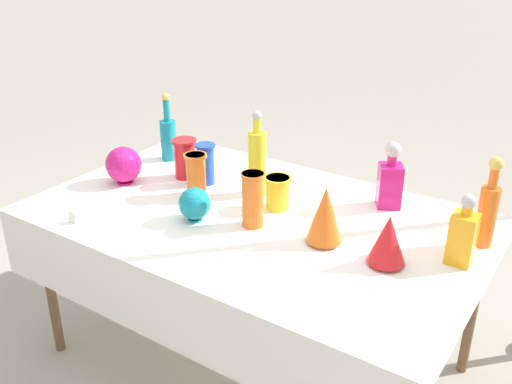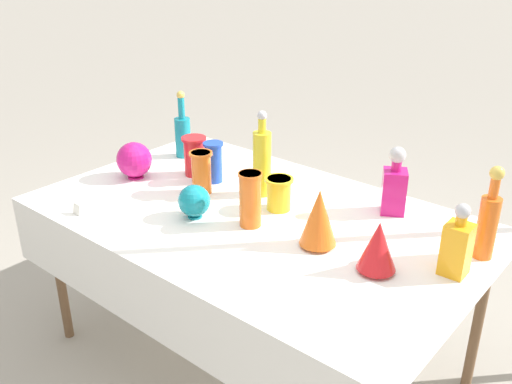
{
  "view_description": "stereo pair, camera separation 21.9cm",
  "coord_description": "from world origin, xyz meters",
  "px_view_note": "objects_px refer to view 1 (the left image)",
  "views": [
    {
      "loc": [
        1.17,
        -1.75,
        1.82
      ],
      "look_at": [
        0.0,
        0.0,
        0.86
      ],
      "focal_mm": 40.0,
      "sensor_mm": 36.0,
      "label": 1
    },
    {
      "loc": [
        1.35,
        -1.61,
        1.82
      ],
      "look_at": [
        0.0,
        0.0,
        0.86
      ],
      "focal_mm": 40.0,
      "sensor_mm": 36.0,
      "label": 2
    }
  ],
  "objects_px": {
    "square_decanter_1": "(390,180)",
    "slender_vase_2": "(196,173)",
    "slender_vase_0": "(253,198)",
    "slender_vase_1": "(185,157)",
    "tall_bottle_2": "(488,210)",
    "square_decanter_0": "(463,235)",
    "cardboard_box_behind_left": "(324,220)",
    "fluted_vase_1": "(388,240)",
    "tall_bottle_0": "(257,161)",
    "round_bowl_1": "(124,165)",
    "slender_vase_3": "(206,163)",
    "round_bowl_0": "(195,204)",
    "tall_bottle_1": "(168,136)",
    "fluted_vase_0": "(325,214)",
    "slender_vase_4": "(278,191)"
  },
  "relations": [
    {
      "from": "slender_vase_4",
      "to": "square_decanter_0",
      "type": "bearing_deg",
      "value": -0.78
    },
    {
      "from": "tall_bottle_2",
      "to": "square_decanter_1",
      "type": "distance_m",
      "value": 0.43
    },
    {
      "from": "slender_vase_2",
      "to": "cardboard_box_behind_left",
      "type": "distance_m",
      "value": 1.38
    },
    {
      "from": "slender_vase_4",
      "to": "cardboard_box_behind_left",
      "type": "xyz_separation_m",
      "value": [
        -0.32,
        1.09,
        -0.69
      ]
    },
    {
      "from": "slender_vase_0",
      "to": "slender_vase_1",
      "type": "height_order",
      "value": "slender_vase_0"
    },
    {
      "from": "square_decanter_0",
      "to": "slender_vase_4",
      "type": "distance_m",
      "value": 0.76
    },
    {
      "from": "fluted_vase_1",
      "to": "slender_vase_1",
      "type": "bearing_deg",
      "value": 169.18
    },
    {
      "from": "tall_bottle_0",
      "to": "slender_vase_4",
      "type": "height_order",
      "value": "tall_bottle_0"
    },
    {
      "from": "slender_vase_2",
      "to": "round_bowl_0",
      "type": "height_order",
      "value": "slender_vase_2"
    },
    {
      "from": "slender_vase_1",
      "to": "slender_vase_2",
      "type": "relative_size",
      "value": 0.98
    },
    {
      "from": "slender_vase_2",
      "to": "slender_vase_4",
      "type": "xyz_separation_m",
      "value": [
        0.37,
        0.09,
        -0.03
      ]
    },
    {
      "from": "slender_vase_2",
      "to": "slender_vase_3",
      "type": "bearing_deg",
      "value": 109.96
    },
    {
      "from": "square_decanter_1",
      "to": "fluted_vase_1",
      "type": "distance_m",
      "value": 0.48
    },
    {
      "from": "slender_vase_4",
      "to": "tall_bottle_0",
      "type": "bearing_deg",
      "value": 154.64
    },
    {
      "from": "tall_bottle_0",
      "to": "round_bowl_1",
      "type": "height_order",
      "value": "tall_bottle_0"
    },
    {
      "from": "slender_vase_3",
      "to": "cardboard_box_behind_left",
      "type": "bearing_deg",
      "value": 84.89
    },
    {
      "from": "tall_bottle_0",
      "to": "slender_vase_2",
      "type": "height_order",
      "value": "tall_bottle_0"
    },
    {
      "from": "tall_bottle_0",
      "to": "slender_vase_0",
      "type": "bearing_deg",
      "value": -59.33
    },
    {
      "from": "tall_bottle_0",
      "to": "tall_bottle_1",
      "type": "bearing_deg",
      "value": 170.17
    },
    {
      "from": "square_decanter_1",
      "to": "slender_vase_2",
      "type": "bearing_deg",
      "value": -153.91
    },
    {
      "from": "tall_bottle_1",
      "to": "slender_vase_1",
      "type": "distance_m",
      "value": 0.26
    },
    {
      "from": "fluted_vase_0",
      "to": "round_bowl_0",
      "type": "height_order",
      "value": "fluted_vase_0"
    },
    {
      "from": "tall_bottle_1",
      "to": "fluted_vase_0",
      "type": "distance_m",
      "value": 1.11
    },
    {
      "from": "fluted_vase_1",
      "to": "round_bowl_0",
      "type": "relative_size",
      "value": 1.35
    },
    {
      "from": "cardboard_box_behind_left",
      "to": "slender_vase_2",
      "type": "bearing_deg",
      "value": -92.37
    },
    {
      "from": "slender_vase_1",
      "to": "slender_vase_3",
      "type": "relative_size",
      "value": 0.99
    },
    {
      "from": "tall_bottle_1",
      "to": "slender_vase_1",
      "type": "height_order",
      "value": "tall_bottle_1"
    },
    {
      "from": "slender_vase_1",
      "to": "cardboard_box_behind_left",
      "type": "relative_size",
      "value": 0.39
    },
    {
      "from": "slender_vase_4",
      "to": "cardboard_box_behind_left",
      "type": "distance_m",
      "value": 1.33
    },
    {
      "from": "tall_bottle_2",
      "to": "slender_vase_2",
      "type": "distance_m",
      "value": 1.19
    },
    {
      "from": "round_bowl_1",
      "to": "tall_bottle_0",
      "type": "bearing_deg",
      "value": 22.49
    },
    {
      "from": "tall_bottle_1",
      "to": "round_bowl_1",
      "type": "xyz_separation_m",
      "value": [
        0.03,
        -0.35,
        -0.03
      ]
    },
    {
      "from": "square_decanter_0",
      "to": "slender_vase_2",
      "type": "xyz_separation_m",
      "value": [
        -1.13,
        -0.08,
        -0.01
      ]
    },
    {
      "from": "slender_vase_1",
      "to": "round_bowl_0",
      "type": "distance_m",
      "value": 0.45
    },
    {
      "from": "square_decanter_1",
      "to": "round_bowl_0",
      "type": "xyz_separation_m",
      "value": [
        -0.6,
        -0.56,
        -0.05
      ]
    },
    {
      "from": "tall_bottle_0",
      "to": "square_decanter_0",
      "type": "distance_m",
      "value": 0.92
    },
    {
      "from": "slender_vase_1",
      "to": "round_bowl_0",
      "type": "relative_size",
      "value": 1.35
    },
    {
      "from": "tall_bottle_2",
      "to": "fluted_vase_0",
      "type": "bearing_deg",
      "value": -147.55
    },
    {
      "from": "fluted_vase_1",
      "to": "slender_vase_0",
      "type": "bearing_deg",
      "value": -178.14
    },
    {
      "from": "square_decanter_0",
      "to": "slender_vase_1",
      "type": "relative_size",
      "value": 1.4
    },
    {
      "from": "tall_bottle_1",
      "to": "round_bowl_0",
      "type": "xyz_separation_m",
      "value": [
        0.54,
        -0.46,
        -0.05
      ]
    },
    {
      "from": "fluted_vase_0",
      "to": "fluted_vase_1",
      "type": "relative_size",
      "value": 1.2
    },
    {
      "from": "tall_bottle_2",
      "to": "square_decanter_0",
      "type": "bearing_deg",
      "value": -101.41
    },
    {
      "from": "square_decanter_1",
      "to": "round_bowl_0",
      "type": "distance_m",
      "value": 0.82
    },
    {
      "from": "square_decanter_1",
      "to": "slender_vase_2",
      "type": "height_order",
      "value": "square_decanter_1"
    },
    {
      "from": "slender_vase_3",
      "to": "cardboard_box_behind_left",
      "type": "xyz_separation_m",
      "value": [
        0.09,
        1.05,
        -0.72
      ]
    },
    {
      "from": "fluted_vase_1",
      "to": "slender_vase_3",
      "type": "bearing_deg",
      "value": 167.86
    },
    {
      "from": "tall_bottle_0",
      "to": "tall_bottle_2",
      "type": "bearing_deg",
      "value": 5.58
    },
    {
      "from": "cardboard_box_behind_left",
      "to": "round_bowl_0",
      "type": "bearing_deg",
      "value": -85.79
    },
    {
      "from": "tall_bottle_2",
      "to": "slender_vase_2",
      "type": "relative_size",
      "value": 1.83
    }
  ]
}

